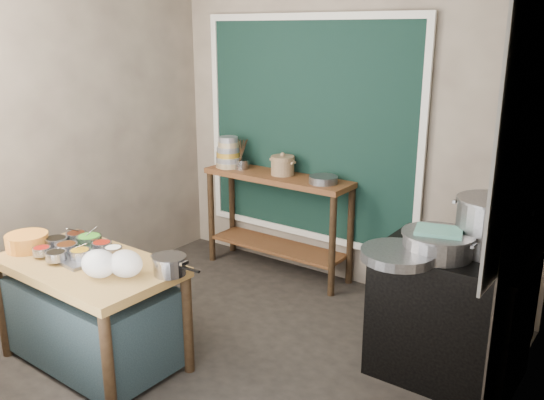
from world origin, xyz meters
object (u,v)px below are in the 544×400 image
Objects in this scene: back_counter at (277,224)px; ceramic_crock at (283,167)px; yellow_basin at (27,242)px; stock_pot at (490,226)px; utensil_cup at (242,164)px; stove_block at (449,315)px; steamer at (438,244)px; saucepan at (170,265)px; condiment_tray at (78,253)px; prep_table at (92,314)px.

back_counter is 6.37× the size of ceramic_crock.
yellow_basin is 3.09m from stock_pot.
back_counter is 2.24m from yellow_basin.
utensil_cup is 0.45m from ceramic_crock.
steamer is (-0.07, -0.15, 0.53)m from stove_block.
yellow_basin is 2.77m from steamer.
saucepan is 1.50× the size of utensil_cup.
saucepan is at bearing -141.90° from stove_block.
yellow_basin is 0.63× the size of steamer.
steamer reaches higher than saucepan.
saucepan is at bearing -76.75° from ceramic_crock.
stove_block is 1.83× the size of condiment_tray.
saucepan is 2.01m from stock_pot.
back_counter is 2.24m from stock_pot.
back_counter is (0.10, 2.03, 0.10)m from prep_table.
prep_table is at bearing -17.20° from condiment_tray.
ceramic_crock is (0.45, 0.03, 0.03)m from utensil_cup.
saucepan is at bearing 14.07° from yellow_basin.
utensil_cup is (-0.15, 1.97, 0.23)m from condiment_tray.
back_counter is 3.25× the size of stock_pot.
saucepan is at bearing -64.14° from utensil_cup.
utensil_cup is at bearing 83.96° from yellow_basin.
ceramic_crock reaches higher than steamer.
stock_pot is (0.17, 0.09, 0.63)m from stove_block.
yellow_basin is 0.64× the size of stock_pot.
utensil_cup is at bearing 113.23° from saucepan.
saucepan is (0.58, 0.19, 0.43)m from prep_table.
steamer reaches higher than stove_block.
saucepan is at bearing 10.44° from condiment_tray.
prep_table is at bearing -81.28° from utensil_cup.
steamer is (1.79, -0.90, -0.07)m from ceramic_crock.
saucepan is 0.49× the size of stock_pot.
back_counter is at bearing -152.60° from ceramic_crock.
condiment_tray is at bearing -97.51° from back_counter.
back_counter is at bearing 73.38° from yellow_basin.
condiment_tray is (-0.16, 0.05, 0.39)m from prep_table.
condiment_tray is 2.37m from steamer.
utensil_cup is at bearing 100.09° from prep_table.
stove_block is at bearing 64.39° from steamer.
stove_block is 2.49m from utensil_cup.
condiment_tray is at bearing -172.20° from saucepan.
back_counter is at bearing 82.49° from condiment_tray.
utensil_cup is at bearing 158.84° from steamer.
prep_table is 2.54× the size of condiment_tray.
stove_block is 3.13× the size of yellow_basin.
prep_table is 0.42m from condiment_tray.
stock_pot is (1.59, 1.21, 0.24)m from saucepan.
back_counter is at bearing 154.42° from steamer.
steamer is (2.46, 1.25, 0.15)m from yellow_basin.
condiment_tray is 1.99m from utensil_cup.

